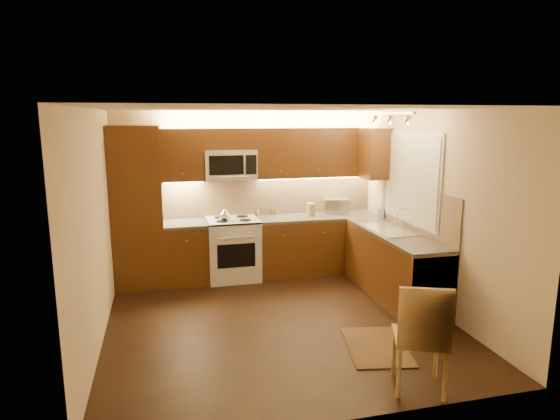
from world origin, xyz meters
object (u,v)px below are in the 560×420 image
object	(u,v)px
kettle	(225,214)
dining_chair	(420,335)
knife_block	(311,210)
soap_bottle	(381,211)
toaster_oven	(336,206)
sink	(391,225)
microwave	(230,164)
stove	(233,249)

from	to	relation	value
kettle	dining_chair	distance (m)	3.59
knife_block	soap_bottle	size ratio (longest dim) A/B	0.92
kettle	knife_block	xyz separation A→B (m)	(1.35, 0.11, -0.01)
knife_block	kettle	bearing A→B (deg)	-179.29
toaster_oven	sink	bearing A→B (deg)	-64.88
soap_bottle	microwave	bearing A→B (deg)	-167.62
dining_chair	knife_block	bearing A→B (deg)	109.98
stove	soap_bottle	size ratio (longest dim) A/B	4.28
stove	toaster_oven	xyz separation A→B (m)	(1.69, 0.15, 0.56)
stove	dining_chair	distance (m)	3.57
stove	soap_bottle	world-z (taller)	soap_bottle
microwave	soap_bottle	bearing A→B (deg)	-11.91
toaster_oven	soap_bottle	size ratio (longest dim) A/B	1.83
microwave	soap_bottle	world-z (taller)	microwave
sink	kettle	world-z (taller)	kettle
stove	microwave	xyz separation A→B (m)	(0.00, 0.14, 1.26)
stove	kettle	bearing A→B (deg)	-150.18
microwave	sink	bearing A→B (deg)	-32.21
stove	microwave	world-z (taller)	microwave
knife_block	dining_chair	distance (m)	3.45
microwave	kettle	distance (m)	0.75
kettle	sink	bearing A→B (deg)	-19.93
dining_chair	soap_bottle	bearing A→B (deg)	91.79
kettle	soap_bottle	size ratio (longest dim) A/B	0.87
soap_bottle	stove	bearing A→B (deg)	-164.26
microwave	sink	size ratio (longest dim) A/B	0.88
sink	microwave	bearing A→B (deg)	147.79
stove	toaster_oven	distance (m)	1.79
soap_bottle	dining_chair	distance (m)	3.26
stove	soap_bottle	distance (m)	2.32
kettle	dining_chair	bearing A→B (deg)	-62.04
kettle	knife_block	world-z (taller)	kettle
sink	kettle	xyz separation A→B (m)	(-2.12, 1.06, 0.04)
soap_bottle	kettle	bearing A→B (deg)	-162.17
sink	kettle	bearing A→B (deg)	153.52
microwave	knife_block	size ratio (longest dim) A/B	3.83
stove	kettle	size ratio (longest dim) A/B	4.92
stove	knife_block	bearing A→B (deg)	2.07
kettle	soap_bottle	distance (m)	2.36
sink	knife_block	size ratio (longest dim) A/B	4.34
kettle	dining_chair	world-z (taller)	kettle
stove	sink	distance (m)	2.35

